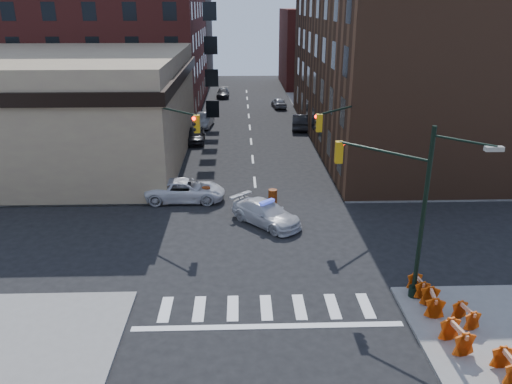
{
  "coord_description": "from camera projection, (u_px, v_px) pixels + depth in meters",
  "views": [
    {
      "loc": [
        -1.08,
        -25.85,
        12.78
      ],
      "look_at": [
        -0.17,
        2.08,
        2.2
      ],
      "focal_mm": 35.0,
      "sensor_mm": 36.0,
      "label": 1
    }
  ],
  "objects": [
    {
      "name": "barricade_se_c",
      "position": [
        466.0,
        316.0,
        20.83
      ],
      "size": [
        0.8,
        1.21,
        0.83
      ],
      "primitive_type": null,
      "rotation": [
        0.0,
        0.0,
        1.81
      ],
      "color": "#E6470A",
      "rests_on": "sidewalk_se"
    },
    {
      "name": "bank_building",
      "position": [
        51.0,
        108.0,
        42.02
      ],
      "size": [
        22.0,
        22.0,
        9.0
      ],
      "primitive_type": "cube",
      "color": "#9D8D66",
      "rests_on": "ground"
    },
    {
      "name": "signal_pole_nw",
      "position": [
        166.0,
        144.0,
        31.99
      ],
      "size": [
        3.58,
        3.67,
        8.0
      ],
      "rotation": [
        0.0,
        0.0,
        -0.79
      ],
      "color": "black",
      "rests_on": "sidewalk_nw"
    },
    {
      "name": "parked_car_wdeep",
      "position": [
        223.0,
        93.0,
        72.26
      ],
      "size": [
        1.81,
        4.41,
        1.28
      ],
      "primitive_type": "imported",
      "rotation": [
        0.0,
        0.0,
        -0.0
      ],
      "color": "black",
      "rests_on": "ground"
    },
    {
      "name": "barricade_se_a",
      "position": [
        418.0,
        286.0,
        23.04
      ],
      "size": [
        0.65,
        1.14,
        0.82
      ],
      "primitive_type": null,
      "rotation": [
        0.0,
        0.0,
        1.67
      ],
      "color": "red",
      "rests_on": "sidewalk_se"
    },
    {
      "name": "filler_ne",
      "position": [
        332.0,
        48.0,
        81.24
      ],
      "size": [
        16.0,
        16.0,
        12.0
      ],
      "primitive_type": "cube",
      "color": "maroon",
      "rests_on": "ground"
    },
    {
      "name": "commercial_row_ne",
      "position": [
        386.0,
        68.0,
        47.67
      ],
      "size": [
        14.0,
        34.0,
        14.0
      ],
      "primitive_type": "cube",
      "color": "#533321",
      "rests_on": "ground"
    },
    {
      "name": "barricade_se_d",
      "position": [
        457.0,
        337.0,
        19.37
      ],
      "size": [
        0.88,
        1.42,
        0.99
      ],
      "primitive_type": null,
      "rotation": [
        0.0,
        0.0,
        1.74
      ],
      "color": "orange",
      "rests_on": "sidewalk_se"
    },
    {
      "name": "pedestrian_a",
      "position": [
        140.0,
        190.0,
        33.82
      ],
      "size": [
        0.65,
        0.5,
        1.6
      ],
      "primitive_type": "imported",
      "rotation": [
        0.0,
        0.0,
        -0.23
      ],
      "color": "black",
      "rests_on": "sidewalk_nw"
    },
    {
      "name": "filler_nw",
      "position": [
        150.0,
        34.0,
        83.34
      ],
      "size": [
        20.0,
        18.0,
        16.0
      ],
      "primitive_type": "cube",
      "color": "brown",
      "rests_on": "ground"
    },
    {
      "name": "ground",
      "position": [
        260.0,
        240.0,
        28.72
      ],
      "size": [
        140.0,
        140.0,
        0.0
      ],
      "primitive_type": "plane",
      "color": "black",
      "rests_on": "ground"
    },
    {
      "name": "tree_ne_far",
      "position": [
        311.0,
        87.0,
        59.49
      ],
      "size": [
        3.0,
        3.0,
        4.85
      ],
      "color": "black",
      "rests_on": "sidewalk_ne"
    },
    {
      "name": "signal_pole_ne",
      "position": [
        347.0,
        142.0,
        32.36
      ],
      "size": [
        3.67,
        3.58,
        8.0
      ],
      "rotation": [
        0.0,
        0.0,
        -2.36
      ],
      "color": "black",
      "rests_on": "sidewalk_ne"
    },
    {
      "name": "apartment_block",
      "position": [
        97.0,
        10.0,
        61.29
      ],
      "size": [
        25.0,
        25.0,
        24.0
      ],
      "primitive_type": "cube",
      "color": "maroon",
      "rests_on": "ground"
    },
    {
      "name": "signal_pole_se",
      "position": [
        401.0,
        200.0,
        22.11
      ],
      "size": [
        5.4,
        5.27,
        8.0
      ],
      "rotation": [
        0.0,
        0.0,
        2.36
      ],
      "color": "black",
      "rests_on": "sidewalk_se"
    },
    {
      "name": "sidewalk_ne",
      "position": [
        440.0,
        116.0,
        60.01
      ],
      "size": [
        34.0,
        54.5,
        0.15
      ],
      "primitive_type": "cube",
      "color": "gray",
      "rests_on": "ground"
    },
    {
      "name": "parked_car_efar",
      "position": [
        279.0,
        103.0,
        65.04
      ],
      "size": [
        1.98,
        4.09,
        1.35
      ],
      "primitive_type": "imported",
      "rotation": [
        0.0,
        0.0,
        3.24
      ],
      "color": "gray",
      "rests_on": "ground"
    },
    {
      "name": "barricade_nw_b",
      "position": [
        106.0,
        193.0,
        34.11
      ],
      "size": [
        1.25,
        0.65,
        0.92
      ],
      "primitive_type": null,
      "rotation": [
        0.0,
        0.0,
        0.03
      ],
      "color": "#EC4B0B",
      "rests_on": "sidewalk_nw"
    },
    {
      "name": "parked_car_wfar",
      "position": [
        204.0,
        120.0,
        54.98
      ],
      "size": [
        2.06,
        4.71,
        1.51
      ],
      "primitive_type": "imported",
      "rotation": [
        0.0,
        0.0,
        -0.1
      ],
      "color": "gray",
      "rests_on": "ground"
    },
    {
      "name": "pedestrian_b",
      "position": [
        113.0,
        189.0,
        33.65
      ],
      "size": [
        1.05,
        0.9,
        1.87
      ],
      "primitive_type": "imported",
      "rotation": [
        0.0,
        0.0,
        -0.24
      ],
      "color": "black",
      "rests_on": "sidewalk_nw"
    },
    {
      "name": "pickup",
      "position": [
        185.0,
        190.0,
        34.3
      ],
      "size": [
        5.44,
        2.52,
        1.51
      ],
      "primitive_type": "imported",
      "rotation": [
        0.0,
        0.0,
        1.57
      ],
      "color": "silver",
      "rests_on": "ground"
    },
    {
      "name": "tree_ne_near",
      "position": [
        322.0,
        99.0,
        52.02
      ],
      "size": [
        3.0,
        3.0,
        4.85
      ],
      "color": "black",
      "rests_on": "sidewalk_ne"
    },
    {
      "name": "barrel_road",
      "position": [
        273.0,
        197.0,
        33.71
      ],
      "size": [
        0.74,
        0.74,
        1.05
      ],
      "primitive_type": "cylinder",
      "rotation": [
        0.0,
        0.0,
        0.3
      ],
      "color": "#DA4F0A",
      "rests_on": "ground"
    },
    {
      "name": "sidewalk_nw",
      "position": [
        54.0,
        119.0,
        58.6
      ],
      "size": [
        34.0,
        54.5,
        0.15
      ],
      "primitive_type": "cube",
      "color": "gray",
      "rests_on": "ground"
    },
    {
      "name": "parked_car_wnear",
      "position": [
        196.0,
        135.0,
        48.7
      ],
      "size": [
        1.92,
        4.4,
        1.48
      ],
      "primitive_type": "imported",
      "rotation": [
        0.0,
        0.0,
        0.04
      ],
      "color": "black",
      "rests_on": "ground"
    },
    {
      "name": "pedestrian_c",
      "position": [
        65.0,
        189.0,
        33.83
      ],
      "size": [
        1.01,
        0.52,
        1.65
      ],
      "primitive_type": "imported",
      "rotation": [
        0.0,
        0.0,
        0.12
      ],
      "color": "#1E222E",
      "rests_on": "sidewalk_nw"
    },
    {
      "name": "parked_car_enear",
      "position": [
        301.0,
        121.0,
        54.08
      ],
      "size": [
        2.28,
        5.04,
        1.6
      ],
      "primitive_type": "imported",
      "rotation": [
        0.0,
        0.0,
        3.02
      ],
      "color": "black",
      "rests_on": "ground"
    },
    {
      "name": "barrel_bank",
      "position": [
        206.0,
        195.0,
        34.14
      ],
      "size": [
        0.68,
        0.68,
        1.05
      ],
      "primitive_type": "cylinder",
      "rotation": [
        0.0,
        0.0,
        0.18
      ],
      "color": "#CC3A09",
      "rests_on": "ground"
    },
    {
      "name": "barricade_se_b",
      "position": [
        432.0,
        303.0,
        21.65
      ],
      "size": [
        0.8,
        1.33,
        0.94
      ],
      "primitive_type": null,
      "rotation": [
        0.0,
        0.0,
        1.43
      ],
      "color": "#D64D0A",
      "rests_on": "sidewalk_se"
    },
    {
      "name": "barricade_nw_a",
      "position": [
        149.0,
        185.0,
        35.76
      ],
      "size": [
        1.2,
        0.7,
        0.85
      ],
      "primitive_type": null,
      "rotation": [
        0.0,
        0.0,
        -0.12
      ],
      "color": "#D24709",
      "rests_on": "sidewalk_nw"
    },
    {
      "name": "police_car",
      "position": [
        266.0,
        213.0,
        30.63
      ],
      "size": [
        4.77,
        4.96,
        1.42
      ],
      "primitive_type": "imported",
      "rotation": [
        0.0,
        0.0,
        0.74
      ],
      "color": "silver",
      "rests_on": "ground"
    },
    {
      "name": "barricade_se_e",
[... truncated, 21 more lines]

